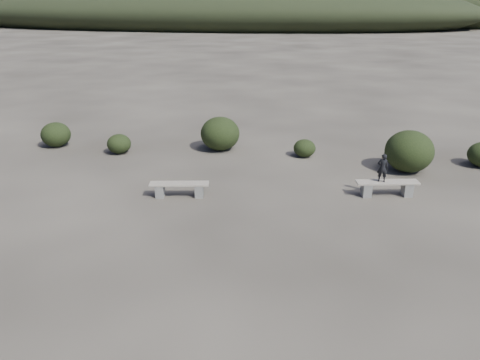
# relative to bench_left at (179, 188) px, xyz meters

# --- Properties ---
(ground) EXTENTS (1200.00, 1200.00, 0.00)m
(ground) POSITION_rel_bench_left_xyz_m (2.25, -4.47, -0.28)
(ground) COLOR #2F2A24
(ground) RESTS_ON ground
(bench_left) EXTENTS (1.90, 0.76, 0.46)m
(bench_left) POSITION_rel_bench_left_xyz_m (0.00, 0.00, 0.00)
(bench_left) COLOR slate
(bench_left) RESTS_ON ground
(bench_right) EXTENTS (2.00, 0.82, 0.49)m
(bench_right) POSITION_rel_bench_left_xyz_m (6.43, 1.31, 0.02)
(bench_right) COLOR slate
(bench_right) RESTS_ON ground
(seated_person) EXTENTS (0.33, 0.22, 0.92)m
(seated_person) POSITION_rel_bench_left_xyz_m (6.22, 1.26, 0.67)
(seated_person) COLOR black
(seated_person) RESTS_ON bench_right
(shrub_a) EXTENTS (0.95, 0.95, 0.78)m
(shrub_a) POSITION_rel_bench_left_xyz_m (-3.74, 3.77, 0.11)
(shrub_a) COLOR black
(shrub_a) RESTS_ON ground
(shrub_b) EXTENTS (1.60, 1.60, 1.37)m
(shrub_b) POSITION_rel_bench_left_xyz_m (0.16, 4.98, 0.40)
(shrub_b) COLOR black
(shrub_b) RESTS_ON ground
(shrub_c) EXTENTS (0.87, 0.87, 0.69)m
(shrub_c) POSITION_rel_bench_left_xyz_m (3.62, 4.73, 0.07)
(shrub_c) COLOR black
(shrub_c) RESTS_ON ground
(shrub_d) EXTENTS (1.71, 1.71, 1.50)m
(shrub_d) POSITION_rel_bench_left_xyz_m (7.38, 3.80, 0.47)
(shrub_d) COLOR black
(shrub_d) RESTS_ON ground
(shrub_f) EXTENTS (1.21, 1.21, 1.02)m
(shrub_f) POSITION_rel_bench_left_xyz_m (-6.72, 4.13, 0.23)
(shrub_f) COLOR black
(shrub_f) RESTS_ON ground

